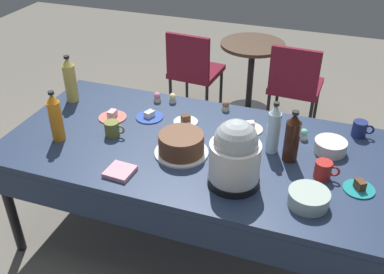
{
  "coord_description": "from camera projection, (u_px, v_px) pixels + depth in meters",
  "views": [
    {
      "loc": [
        0.72,
        -2.03,
        2.17
      ],
      "look_at": [
        0.0,
        0.0,
        0.8
      ],
      "focal_mm": 41.22,
      "sensor_mm": 36.0,
      "label": 1
    }
  ],
  "objects": [
    {
      "name": "ground",
      "position": [
        192.0,
        236.0,
        2.98
      ],
      "size": [
        9.0,
        9.0,
        0.0
      ],
      "primitive_type": "plane",
      "color": "slate"
    },
    {
      "name": "potluck_table",
      "position": [
        192.0,
        153.0,
        2.61
      ],
      "size": [
        2.2,
        1.1,
        0.75
      ],
      "color": "navy",
      "rests_on": "ground"
    },
    {
      "name": "frosted_layer_cake",
      "position": [
        181.0,
        144.0,
        2.47
      ],
      "size": [
        0.31,
        0.31,
        0.13
      ],
      "color": "silver",
      "rests_on": "potluck_table"
    },
    {
      "name": "slow_cooker",
      "position": [
        235.0,
        155.0,
        2.18
      ],
      "size": [
        0.27,
        0.27,
        0.37
      ],
      "color": "black",
      "rests_on": "potluck_table"
    },
    {
      "name": "glass_salad_bowl",
      "position": [
        309.0,
        198.0,
        2.12
      ],
      "size": [
        0.2,
        0.2,
        0.08
      ],
      "primitive_type": "cylinder",
      "color": "#B2C6BC",
      "rests_on": "potluck_table"
    },
    {
      "name": "ceramic_snack_bowl",
      "position": [
        330.0,
        146.0,
        2.5
      ],
      "size": [
        0.18,
        0.18,
        0.07
      ],
      "primitive_type": "cylinder",
      "color": "silver",
      "rests_on": "potluck_table"
    },
    {
      "name": "dessert_plate_coral",
      "position": [
        113.0,
        116.0,
        2.84
      ],
      "size": [
        0.18,
        0.18,
        0.05
      ],
      "color": "#E07266",
      "rests_on": "potluck_table"
    },
    {
      "name": "dessert_plate_cobalt",
      "position": [
        150.0,
        116.0,
        2.84
      ],
      "size": [
        0.18,
        0.18,
        0.05
      ],
      "color": "#2D4CB2",
      "rests_on": "potluck_table"
    },
    {
      "name": "dessert_plate_teal",
      "position": [
        359.0,
        188.0,
        2.22
      ],
      "size": [
        0.16,
        0.16,
        0.06
      ],
      "color": "teal",
      "rests_on": "potluck_table"
    },
    {
      "name": "dessert_plate_white",
      "position": [
        186.0,
        121.0,
        2.79
      ],
      "size": [
        0.16,
        0.16,
        0.05
      ],
      "color": "white",
      "rests_on": "potluck_table"
    },
    {
      "name": "dessert_plate_cream",
      "position": [
        249.0,
        128.0,
        2.71
      ],
      "size": [
        0.17,
        0.17,
        0.05
      ],
      "color": "beige",
      "rests_on": "potluck_table"
    },
    {
      "name": "cupcake_lemon",
      "position": [
        226.0,
        106.0,
        2.91
      ],
      "size": [
        0.05,
        0.05,
        0.07
      ],
      "color": "beige",
      "rests_on": "potluck_table"
    },
    {
      "name": "cupcake_cocoa",
      "position": [
        173.0,
        98.0,
        3.01
      ],
      "size": [
        0.05,
        0.05,
        0.07
      ],
      "color": "beige",
      "rests_on": "potluck_table"
    },
    {
      "name": "cupcake_rose",
      "position": [
        157.0,
        97.0,
        3.02
      ],
      "size": [
        0.05,
        0.05,
        0.07
      ],
      "color": "beige",
      "rests_on": "potluck_table"
    },
    {
      "name": "cupcake_mint",
      "position": [
        304.0,
        134.0,
        2.61
      ],
      "size": [
        0.05,
        0.05,
        0.07
      ],
      "color": "beige",
      "rests_on": "potluck_table"
    },
    {
      "name": "soda_bottle_ginger_ale",
      "position": [
        70.0,
        80.0,
        2.97
      ],
      "size": [
        0.08,
        0.08,
        0.33
      ],
      "color": "gold",
      "rests_on": "potluck_table"
    },
    {
      "name": "soda_bottle_orange_juice",
      "position": [
        56.0,
        118.0,
        2.55
      ],
      "size": [
        0.08,
        0.08,
        0.32
      ],
      "color": "orange",
      "rests_on": "potluck_table"
    },
    {
      "name": "soda_bottle_cola",
      "position": [
        292.0,
        138.0,
        2.38
      ],
      "size": [
        0.08,
        0.08,
        0.31
      ],
      "color": "#33190F",
      "rests_on": "potluck_table"
    },
    {
      "name": "soda_bottle_water",
      "position": [
        274.0,
        129.0,
        2.45
      ],
      "size": [
        0.07,
        0.07,
        0.31
      ],
      "color": "silver",
      "rests_on": "potluck_table"
    },
    {
      "name": "coffee_mug_olive",
      "position": [
        112.0,
        129.0,
        2.64
      ],
      "size": [
        0.13,
        0.09,
        0.09
      ],
      "color": "olive",
      "rests_on": "potluck_table"
    },
    {
      "name": "coffee_mug_navy",
      "position": [
        360.0,
        129.0,
        2.63
      ],
      "size": [
        0.13,
        0.09,
        0.1
      ],
      "color": "navy",
      "rests_on": "potluck_table"
    },
    {
      "name": "coffee_mug_red",
      "position": [
        323.0,
        170.0,
        2.29
      ],
      "size": [
        0.13,
        0.09,
        0.1
      ],
      "color": "#B2231E",
      "rests_on": "potluck_table"
    },
    {
      "name": "paper_napkin_stack",
      "position": [
        120.0,
        172.0,
        2.34
      ],
      "size": [
        0.15,
        0.15,
        0.02
      ],
      "primitive_type": "cube",
      "rotation": [
        0.0,
        0.0,
        -0.07
      ],
      "color": "pink",
      "rests_on": "potluck_table"
    },
    {
      "name": "maroon_chair_left",
      "position": [
        193.0,
        68.0,
        4.16
      ],
      "size": [
        0.47,
        0.47,
        0.85
      ],
      "color": "maroon",
      "rests_on": "ground"
    },
    {
      "name": "maroon_chair_right",
      "position": [
        295.0,
        82.0,
        3.89
      ],
      "size": [
        0.46,
        0.46,
        0.85
      ],
      "color": "maroon",
      "rests_on": "ground"
    },
    {
      "name": "round_cafe_table",
      "position": [
        251.0,
        65.0,
        4.19
      ],
      "size": [
        0.6,
        0.6,
        0.72
      ],
      "color": "#473323",
      "rests_on": "ground"
    }
  ]
}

